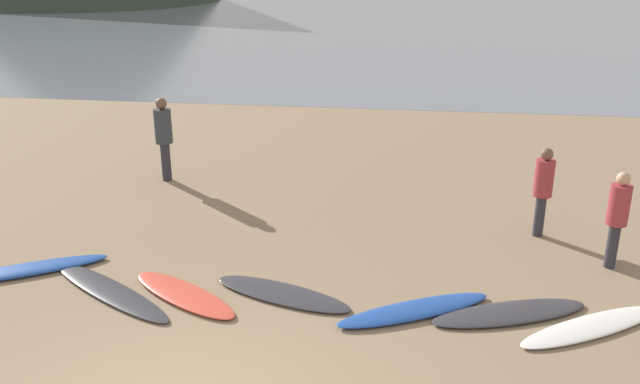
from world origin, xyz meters
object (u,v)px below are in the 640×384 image
(surfboard_0, at_px, (24,270))
(surfboard_1, at_px, (109,291))
(surfboard_4, at_px, (414,310))
(surfboard_3, at_px, (282,294))
(surfboard_5, at_px, (510,313))
(surfboard_2, at_px, (184,294))
(surfboard_6, at_px, (591,327))
(person_0, at_px, (164,132))
(person_1, at_px, (543,185))
(person_2, at_px, (618,212))

(surfboard_0, bearing_deg, surfboard_1, -46.32)
(surfboard_4, bearing_deg, surfboard_3, 144.03)
(surfboard_1, height_order, surfboard_5, surfboard_5)
(surfboard_3, bearing_deg, surfboard_2, -151.66)
(surfboard_6, bearing_deg, surfboard_1, 147.33)
(surfboard_1, distance_m, person_0, 5.00)
(surfboard_6, bearing_deg, surfboard_0, 144.50)
(surfboard_0, relative_size, surfboard_1, 0.91)
(surfboard_6, distance_m, person_1, 3.11)
(surfboard_0, xyz_separation_m, surfboard_3, (4.00, -0.16, -0.01))
(person_2, bearing_deg, surfboard_4, -150.22)
(surfboard_3, xyz_separation_m, surfboard_5, (3.12, -0.11, 0.00))
(surfboard_1, relative_size, person_0, 1.52)
(surfboard_1, xyz_separation_m, surfboard_2, (1.09, 0.03, 0.01))
(surfboard_3, relative_size, person_2, 1.38)
(surfboard_6, relative_size, person_2, 1.49)
(surfboard_4, bearing_deg, surfboard_5, -23.91)
(surfboard_0, xyz_separation_m, surfboard_4, (5.86, -0.38, 0.00))
(surfboard_2, xyz_separation_m, surfboard_4, (3.22, -0.00, 0.01))
(surfboard_1, height_order, person_0, person_0)
(surfboard_1, distance_m, surfboard_2, 1.09)
(surfboard_0, bearing_deg, surfboard_4, -35.04)
(surfboard_3, bearing_deg, surfboard_1, -154.87)
(surfboard_2, height_order, surfboard_5, surfboard_2)
(surfboard_4, distance_m, person_1, 3.66)
(surfboard_5, relative_size, person_1, 1.43)
(surfboard_1, relative_size, surfboard_4, 1.18)
(surfboard_1, relative_size, surfboard_6, 1.17)
(person_0, bearing_deg, surfboard_3, -5.80)
(surfboard_4, height_order, surfboard_5, surfboard_4)
(surfboard_1, height_order, person_2, person_2)
(surfboard_5, bearing_deg, surfboard_4, 163.72)
(surfboard_3, relative_size, surfboard_4, 0.93)
(surfboard_0, xyz_separation_m, surfboard_2, (2.63, -0.38, -0.01))
(person_1, bearing_deg, surfboard_2, 92.25)
(surfboard_0, relative_size, person_2, 1.58)
(surfboard_0, bearing_deg, person_0, 50.25)
(person_2, bearing_deg, surfboard_1, -167.38)
(surfboard_1, distance_m, surfboard_6, 6.58)
(person_1, bearing_deg, surfboard_5, 137.44)
(surfboard_1, bearing_deg, surfboard_3, 38.35)
(surfboard_3, bearing_deg, person_2, 37.40)
(surfboard_5, bearing_deg, surfboard_6, -32.67)
(surfboard_2, bearing_deg, surfboard_3, 41.61)
(surfboard_4, relative_size, person_1, 1.46)
(surfboard_2, distance_m, person_0, 5.27)
(surfboard_5, relative_size, surfboard_6, 0.97)
(surfboard_0, height_order, surfboard_5, surfboard_0)
(surfboard_3, xyz_separation_m, person_0, (-3.35, 4.56, 1.00))
(surfboard_2, xyz_separation_m, person_2, (6.19, 1.80, 0.87))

